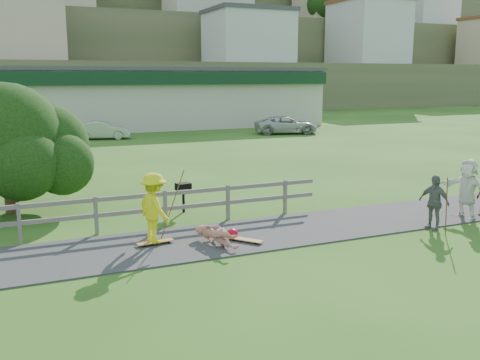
% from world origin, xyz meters
% --- Properties ---
extents(ground, '(260.00, 260.00, 0.00)m').
position_xyz_m(ground, '(0.00, 0.00, 0.00)').
color(ground, '#285418').
rests_on(ground, ground).
extents(path, '(34.00, 3.00, 0.04)m').
position_xyz_m(path, '(0.00, 1.50, 0.02)').
color(path, '#323335').
rests_on(path, ground).
extents(fence, '(15.05, 0.10, 1.10)m').
position_xyz_m(fence, '(-4.62, 3.30, 0.72)').
color(fence, '#645F58').
rests_on(fence, ground).
extents(strip_mall, '(32.50, 10.75, 5.10)m').
position_xyz_m(strip_mall, '(4.00, 34.94, 2.58)').
color(strip_mall, beige).
rests_on(strip_mall, ground).
extents(hillside, '(220.00, 67.00, 47.50)m').
position_xyz_m(hillside, '(0.00, 91.31, 14.41)').
color(hillside, '#4E5B35').
rests_on(hillside, ground).
extents(skater_rider, '(1.02, 1.35, 1.85)m').
position_xyz_m(skater_rider, '(-2.74, 1.64, 0.93)').
color(skater_rider, yellow).
rests_on(skater_rider, ground).
extents(skater_fallen, '(1.62, 0.80, 0.57)m').
position_xyz_m(skater_fallen, '(-1.26, 0.99, 0.29)').
color(skater_fallen, '#B87466').
rests_on(skater_fallen, ground).
extents(spectator_b, '(0.66, 1.01, 1.61)m').
position_xyz_m(spectator_b, '(5.11, -0.02, 0.80)').
color(spectator_b, slate).
rests_on(spectator_b, ground).
extents(spectator_d, '(0.79, 1.81, 1.89)m').
position_xyz_m(spectator_d, '(6.91, 0.49, 0.95)').
color(spectator_d, white).
rests_on(spectator_d, ground).
extents(car_silver, '(4.04, 2.07, 1.27)m').
position_xyz_m(car_silver, '(-0.11, 26.66, 0.63)').
color(car_silver, '#B5B9BE').
rests_on(car_silver, ground).
extents(car_white, '(5.24, 3.35, 1.34)m').
position_xyz_m(car_white, '(13.55, 24.78, 0.67)').
color(car_white, beige).
rests_on(car_white, ground).
extents(tree, '(5.58, 5.58, 3.64)m').
position_xyz_m(tree, '(-6.16, 6.82, 1.82)').
color(tree, black).
rests_on(tree, ground).
extents(bbq, '(0.51, 0.43, 0.98)m').
position_xyz_m(bbq, '(-1.00, 4.73, 0.49)').
color(bbq, black).
rests_on(bbq, ground).
extents(longboard_rider, '(1.00, 0.34, 0.11)m').
position_xyz_m(longboard_rider, '(-2.74, 1.64, 0.05)').
color(longboard_rider, olive).
rests_on(longboard_rider, ground).
extents(longboard_fallen, '(0.78, 0.89, 0.11)m').
position_xyz_m(longboard_fallen, '(-0.46, 0.89, 0.05)').
color(longboard_fallen, olive).
rests_on(longboard_fallen, ground).
extents(helmet, '(0.31, 0.31, 0.31)m').
position_xyz_m(helmet, '(-0.66, 1.34, 0.16)').
color(helmet, '#BD0419').
rests_on(helmet, ground).
extents(pole_rider, '(0.03, 0.03, 2.02)m').
position_xyz_m(pole_rider, '(-2.14, 2.04, 1.01)').
color(pole_rider, brown).
rests_on(pole_rider, ground).
extents(pole_spec_left, '(0.03, 0.03, 1.67)m').
position_xyz_m(pole_spec_left, '(4.94, -0.68, 0.83)').
color(pole_spec_left, brown).
rests_on(pole_spec_left, ground).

